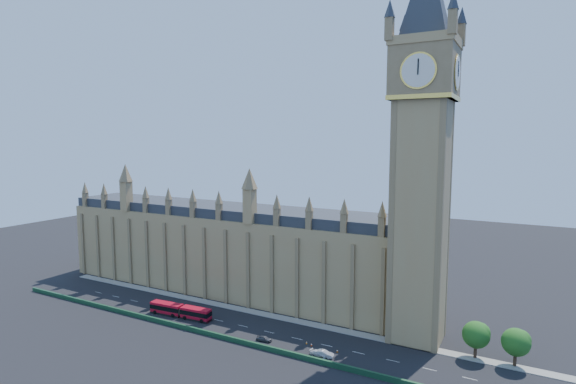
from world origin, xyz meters
The scene contains 15 objects.
ground centered at (0.00, 0.00, 0.00)m, with size 400.00×400.00×0.00m, color black.
palace_westminster centered at (-25.00, 22.00, 13.86)m, with size 120.00×20.00×28.00m.
elizabeth_tower centered at (38.00, 13.99, 54.56)m, with size 20.59×20.59×105.00m.
bridge_parapet centered at (0.00, -9.00, 0.60)m, with size 160.00×0.60×1.20m, color #1E4C2D.
kerb_north centered at (0.00, 9.50, 0.08)m, with size 160.00×3.00×0.16m, color gray.
tree_east_near centered at (52.22, 10.08, 5.64)m, with size 6.00×6.00×8.50m.
tree_east_far centered at (60.22, 10.08, 5.64)m, with size 6.00×6.00×8.50m.
red_bus centered at (-23.02, -2.88, 1.71)m, with size 19.24×4.31×3.25m.
car_grey centered at (5.52, -5.05, 0.67)m, with size 1.58×3.92×1.34m, color #45474E.
car_silver centered at (21.68, -5.48, 0.72)m, with size 1.53×4.38×1.44m, color #A9ABB1.
car_white centered at (20.44, -5.76, 0.60)m, with size 1.69×4.16×1.21m, color silver.
cone_a centered at (20.20, -3.77, 0.31)m, with size 0.52×0.52×0.63m.
cone_b centered at (15.40, -1.58, 0.33)m, with size 0.56×0.56×0.68m.
cone_c centered at (23.54, -2.08, 0.31)m, with size 0.44×0.44×0.62m.
cone_d centered at (16.91, -2.00, 0.33)m, with size 0.46×0.46×0.67m.
Camera 1 is at (60.15, -94.83, 48.75)m, focal length 28.00 mm.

